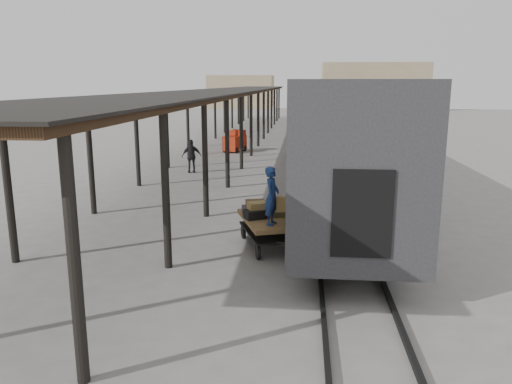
{
  "coord_description": "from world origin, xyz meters",
  "views": [
    {
      "loc": [
        2.02,
        -13.73,
        4.59
      ],
      "look_at": [
        0.75,
        -0.58,
        1.7
      ],
      "focal_mm": 35.0,
      "sensor_mm": 36.0,
      "label": 1
    }
  ],
  "objects_px": {
    "baggage_cart": "(267,225)",
    "porter": "(272,196)",
    "pedestrian": "(192,156)",
    "luggage_tug": "(235,142)"
  },
  "relations": [
    {
      "from": "baggage_cart",
      "to": "pedestrian",
      "type": "bearing_deg",
      "value": 93.46
    },
    {
      "from": "luggage_tug",
      "to": "pedestrian",
      "type": "distance_m",
      "value": 8.39
    },
    {
      "from": "baggage_cart",
      "to": "luggage_tug",
      "type": "relative_size",
      "value": 1.41
    },
    {
      "from": "luggage_tug",
      "to": "porter",
      "type": "height_order",
      "value": "porter"
    },
    {
      "from": "baggage_cart",
      "to": "porter",
      "type": "xyz_separation_m",
      "value": [
        0.16,
        -0.65,
        1.0
      ]
    },
    {
      "from": "baggage_cart",
      "to": "luggage_tug",
      "type": "distance_m",
      "value": 20.33
    },
    {
      "from": "baggage_cart",
      "to": "pedestrian",
      "type": "distance_m",
      "value": 12.64
    },
    {
      "from": "baggage_cart",
      "to": "porter",
      "type": "height_order",
      "value": "porter"
    },
    {
      "from": "baggage_cart",
      "to": "porter",
      "type": "distance_m",
      "value": 1.2
    },
    {
      "from": "porter",
      "to": "pedestrian",
      "type": "distance_m",
      "value": 13.32
    }
  ]
}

